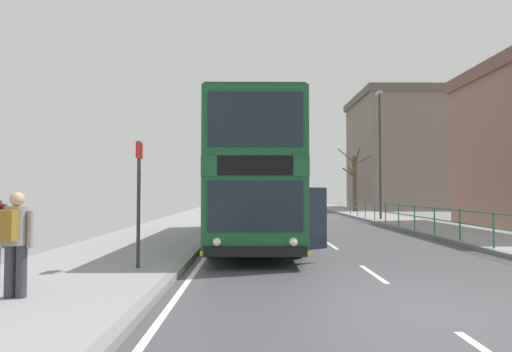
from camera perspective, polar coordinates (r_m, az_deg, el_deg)
name	(u,v)px	position (r m, az deg, el deg)	size (l,w,h in m)	color
ground	(375,304)	(7.10, 15.97, -16.50)	(15.80, 140.00, 0.20)	#47474C
double_decker_bus_main	(254,178)	(14.82, -0.24, -0.27)	(3.20, 10.88, 4.37)	#19512D
pedestrian_railing_far_kerb	(414,213)	(19.59, 20.87, -4.77)	(0.05, 24.02, 1.07)	#236B4C
pedestrian_companion	(15,236)	(7.62, -30.11, -7.14)	(0.54, 0.53, 1.66)	#383842
bus_stop_sign_near	(139,190)	(9.54, -15.75, -1.84)	(0.08, 0.44, 2.78)	#2D2D33
street_lamp_far_side	(380,145)	(26.50, 16.60, 4.11)	(0.28, 0.60, 7.80)	#38383D
bare_tree_far_00	(355,181)	(36.09, 13.38, -0.69)	(2.69, 2.29, 5.37)	#4C3D2D
background_building_00	(419,152)	(46.02, 21.41, 3.07)	(13.15, 10.75, 11.67)	slate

